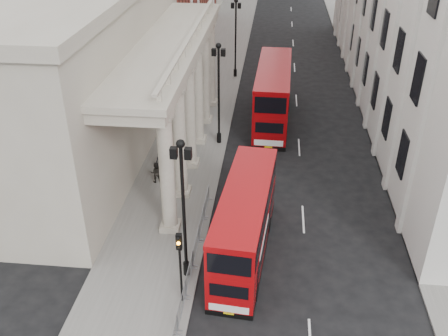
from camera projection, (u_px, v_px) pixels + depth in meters
The scene contains 15 objects.
ground at pixel (185, 333), 24.15m from camera, with size 260.00×260.00×0.00m, color black.
sidewalk_west at pixel (206, 96), 50.17m from camera, with size 6.00×140.00×0.12m, color slate.
sidewalk_east at pixel (374, 103), 48.70m from camera, with size 3.00×140.00×0.12m, color slate.
kerb at pixel (236, 97), 49.90m from camera, with size 0.20×140.00×0.14m, color slate.
portico_building at pixel (85, 79), 37.53m from camera, with size 9.00×28.00×12.00m, color #A09686.
lamp_post_south at pixel (183, 202), 25.17m from camera, with size 1.05×0.44×8.32m.
lamp_post_mid at pixel (219, 88), 38.92m from camera, with size 1.05×0.44×8.32m.
lamp_post_north at pixel (236, 33), 52.67m from camera, with size 1.05×0.44×8.32m.
traffic_light at pixel (180, 256), 24.33m from camera, with size 0.28×0.33×4.30m.
crowd_barriers at pixel (185, 289), 25.75m from camera, with size 0.50×18.75×1.10m.
bus_near at pixel (245, 222), 28.11m from camera, with size 3.31×10.34×4.39m.
bus_far at pixel (273, 94), 43.91m from camera, with size 3.12×11.76×5.05m.
pedestrian_a at pixel (160, 163), 36.56m from camera, with size 0.61×0.40×1.68m, color black.
pedestrian_b at pixel (156, 172), 35.55m from camera, with size 0.76×0.59×1.57m, color black.
pedestrian_c at pixel (180, 128), 41.79m from camera, with size 0.77×0.50×1.57m, color black.
Camera 1 is at (3.60, -16.56, 19.06)m, focal length 40.00 mm.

